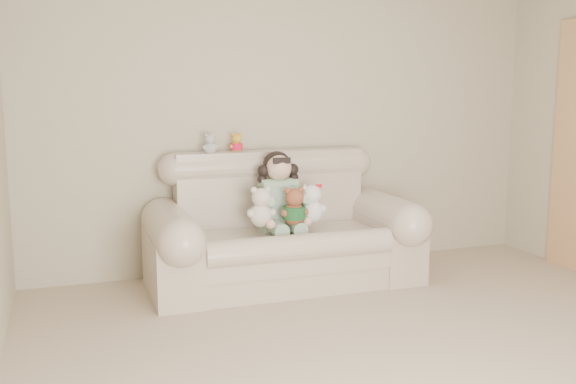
% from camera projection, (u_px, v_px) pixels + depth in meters
% --- Properties ---
extents(wall_back, '(4.50, 0.00, 4.50)m').
position_uv_depth(wall_back, '(292.00, 116.00, 5.45)').
color(wall_back, '#ABA488').
rests_on(wall_back, ground).
extents(sofa, '(2.10, 0.95, 1.03)m').
position_uv_depth(sofa, '(284.00, 220.00, 5.02)').
color(sofa, '#C4B39E').
rests_on(sofa, floor).
extents(seated_child, '(0.41, 0.49, 0.63)m').
position_uv_depth(seated_child, '(279.00, 190.00, 5.06)').
color(seated_child, '#286D33').
rests_on(seated_child, sofa).
extents(brown_teddy, '(0.26, 0.22, 0.35)m').
position_uv_depth(brown_teddy, '(294.00, 203.00, 4.87)').
color(brown_teddy, brown).
rests_on(brown_teddy, sofa).
extents(white_cat, '(0.28, 0.25, 0.36)m').
position_uv_depth(white_cat, '(311.00, 200.00, 4.96)').
color(white_cat, white).
rests_on(white_cat, sofa).
extents(cream_teddy, '(0.27, 0.24, 0.36)m').
position_uv_depth(cream_teddy, '(261.00, 203.00, 4.83)').
color(cream_teddy, beige).
rests_on(cream_teddy, sofa).
extents(yellow_mini_bear, '(0.12, 0.10, 0.19)m').
position_uv_depth(yellow_mini_bear, '(237.00, 141.00, 5.20)').
color(yellow_mini_bear, gold).
rests_on(yellow_mini_bear, sofa).
extents(grey_mini_plush, '(0.15, 0.13, 0.20)m').
position_uv_depth(grey_mini_plush, '(210.00, 142.00, 5.08)').
color(grey_mini_plush, '#B1B0B8').
rests_on(grey_mini_plush, sofa).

